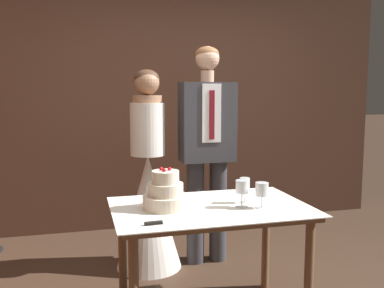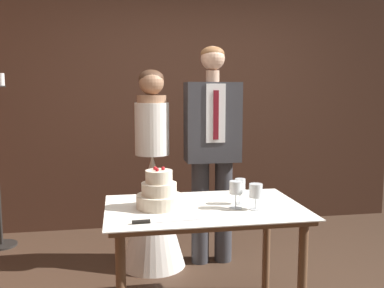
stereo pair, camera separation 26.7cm
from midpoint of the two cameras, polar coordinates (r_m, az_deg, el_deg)
name	(u,v)px [view 2 (the right image)]	position (r m, az deg, el deg)	size (l,w,h in m)	color
wall_back	(189,93)	(4.68, 1.20, 6.79)	(4.72, 0.12, 2.89)	#472B1E
cake_table	(204,221)	(2.75, 4.48, -10.22)	(1.24, 0.80, 0.75)	brown
tiered_cake	(159,193)	(2.68, -1.56, -6.59)	(0.29, 0.29, 0.26)	beige
cake_knife	(153,221)	(2.40, -2.01, -10.32)	(0.39, 0.04, 0.02)	silver
wine_glass_near	(236,189)	(2.69, 8.73, -5.97)	(0.08, 0.08, 0.17)	silver
wine_glass_middle	(240,186)	(2.79, 9.19, -5.62)	(0.07, 0.07, 0.17)	silver
wine_glass_far	(256,191)	(2.68, 11.36, -6.25)	(0.08, 0.08, 0.16)	silver
bride	(153,196)	(3.59, -3.13, -6.93)	(0.54, 0.54, 1.64)	white
groom	(212,144)	(3.60, 4.84, 0.00)	(0.45, 0.25, 1.84)	#38383D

